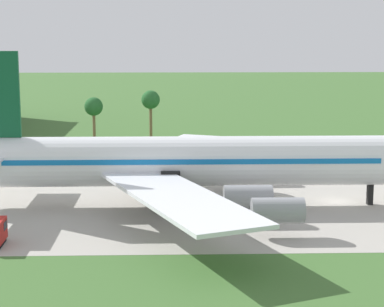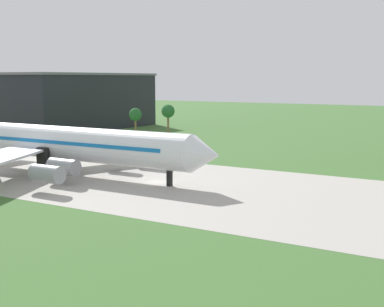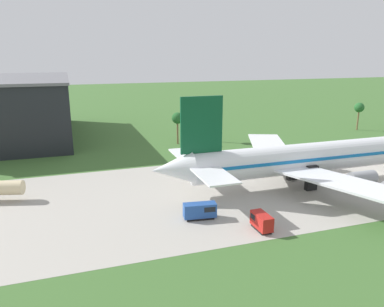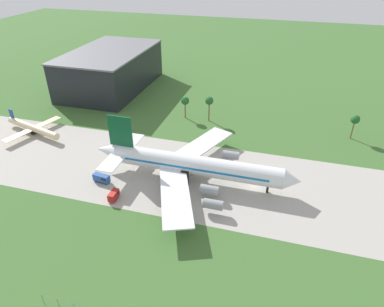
{
  "view_description": "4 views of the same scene",
  "coord_description": "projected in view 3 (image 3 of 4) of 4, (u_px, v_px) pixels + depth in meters",
  "views": [
    {
      "loc": [
        -22.25,
        -90.55,
        22.67
      ],
      "look_at": [
        -19.54,
        -1.73,
        7.01
      ],
      "focal_mm": 65.0,
      "sensor_mm": 36.0,
      "label": 1
    },
    {
      "loc": [
        53.5,
        -77.2,
        18.36
      ],
      "look_at": [
        8.55,
        -1.73,
        6.01
      ],
      "focal_mm": 50.0,
      "sensor_mm": 36.0,
      "label": 2
    },
    {
      "loc": [
        -69.76,
        -67.99,
        27.96
      ],
      "look_at": [
        -47.62,
        -1.73,
        9.24
      ],
      "focal_mm": 35.0,
      "sensor_mm": 36.0,
      "label": 3
    },
    {
      "loc": [
        4.98,
        -91.78,
        67.44
      ],
      "look_at": [
        -22.84,
        5.0,
        6.0
      ],
      "focal_mm": 32.0,
      "sensor_mm": 36.0,
      "label": 4
    }
  ],
  "objects": [
    {
      "name": "ground_plane",
      "position": [
        375.0,
        172.0,
        90.88
      ],
      "size": [
        600.0,
        600.0,
        0.0
      ],
      "primitive_type": "plane",
      "color": "#3D662D"
    },
    {
      "name": "baggage_tug",
      "position": [
        201.0,
        211.0,
        65.05
      ],
      "size": [
        5.9,
        2.71,
        2.85
      ],
      "color": "black",
      "rests_on": "ground_plane"
    },
    {
      "name": "fuel_truck",
      "position": [
        261.0,
        221.0,
        61.04
      ],
      "size": [
        2.06,
        4.44,
        2.78
      ],
      "color": "black",
      "rests_on": "ground_plane"
    },
    {
      "name": "terminal_building",
      "position": [
        13.0,
        108.0,
        125.66
      ],
      "size": [
        36.72,
        61.2,
        20.34
      ],
      "color": "black",
      "rests_on": "ground_plane"
    },
    {
      "name": "taxiway_strip",
      "position": [
        375.0,
        172.0,
        90.87
      ],
      "size": [
        320.0,
        44.0,
        0.02
      ],
      "color": "#A8A399",
      "rests_on": "ground_plane"
    },
    {
      "name": "jet_airliner",
      "position": [
        308.0,
        158.0,
        81.37
      ],
      "size": [
        69.43,
        60.61,
        20.23
      ],
      "color": "white",
      "rests_on": "ground_plane"
    },
    {
      "name": "palm_tree_row",
      "position": [
        337.0,
        110.0,
        136.17
      ],
      "size": [
        107.24,
        3.6,
        11.41
      ],
      "color": "brown",
      "rests_on": "ground_plane"
    }
  ]
}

